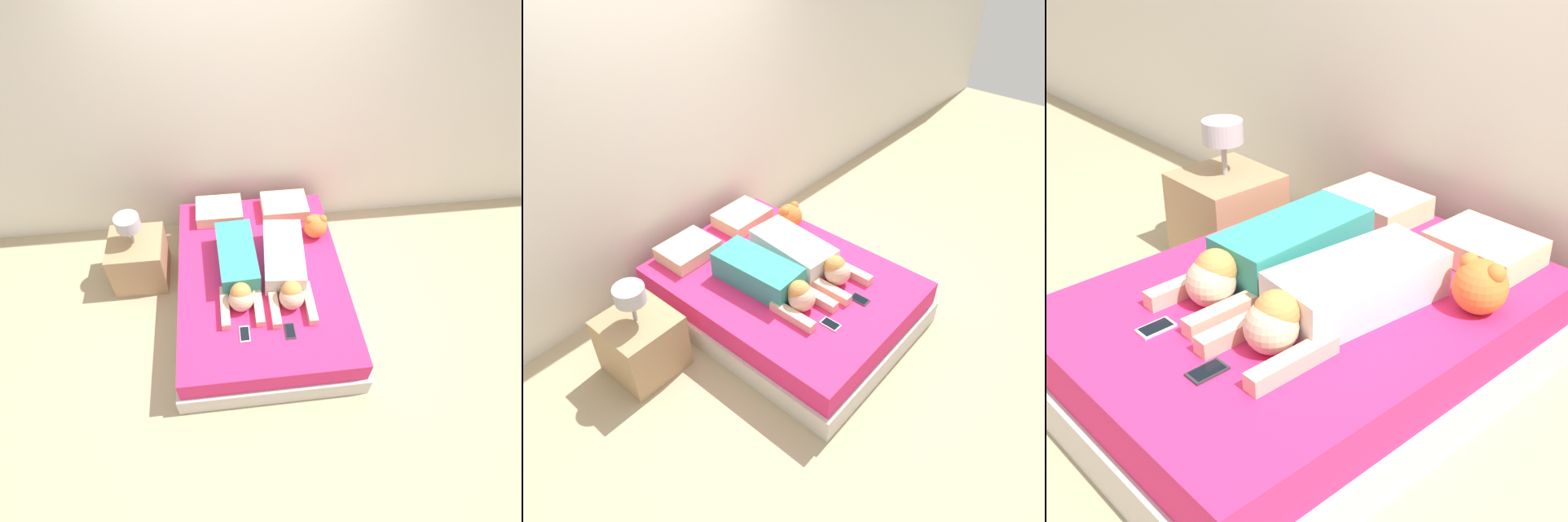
{
  "view_description": "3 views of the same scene",
  "coord_description": "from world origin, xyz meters",
  "views": [
    {
      "loc": [
        -0.26,
        -2.24,
        3.13
      ],
      "look_at": [
        0.0,
        0.0,
        0.55
      ],
      "focal_mm": 28.0,
      "sensor_mm": 36.0,
      "label": 1
    },
    {
      "loc": [
        -2.34,
        -2.0,
        3.03
      ],
      "look_at": [
        0.0,
        0.0,
        0.55
      ],
      "focal_mm": 35.0,
      "sensor_mm": 36.0,
      "label": 2
    },
    {
      "loc": [
        1.88,
        -1.73,
        1.95
      ],
      "look_at": [
        0.0,
        0.0,
        0.55
      ],
      "focal_mm": 50.0,
      "sensor_mm": 36.0,
      "label": 3
    }
  ],
  "objects": [
    {
      "name": "ground_plane",
      "position": [
        0.0,
        0.0,
        0.0
      ],
      "size": [
        12.0,
        12.0,
        0.0
      ],
      "primitive_type": "plane",
      "color": "tan"
    },
    {
      "name": "wall_back",
      "position": [
        0.0,
        1.16,
        1.3
      ],
      "size": [
        12.0,
        0.06,
        2.6
      ],
      "color": "silver",
      "rests_on": "ground_plane"
    },
    {
      "name": "bed",
      "position": [
        0.0,
        0.0,
        0.2
      ],
      "size": [
        1.49,
        2.02,
        0.4
      ],
      "color": "beige",
      "rests_on": "ground_plane"
    },
    {
      "name": "pillow_head_left",
      "position": [
        -0.32,
        0.77,
        0.46
      ],
      "size": [
        0.44,
        0.35,
        0.12
      ],
      "color": "beige",
      "rests_on": "bed"
    },
    {
      "name": "pillow_head_right",
      "position": [
        0.32,
        0.77,
        0.46
      ],
      "size": [
        0.44,
        0.35,
        0.12
      ],
      "color": "beige",
      "rests_on": "bed"
    },
    {
      "name": "person_left",
      "position": [
        -0.2,
        -0.01,
        0.51
      ],
      "size": [
        0.34,
        1.0,
        0.23
      ],
      "color": "teal",
      "rests_on": "bed"
    },
    {
      "name": "person_right",
      "position": [
        0.21,
        -0.04,
        0.5
      ],
      "size": [
        0.4,
        1.03,
        0.23
      ],
      "color": "silver",
      "rests_on": "bed"
    },
    {
      "name": "cell_phone_left",
      "position": [
        -0.19,
        -0.6,
        0.41
      ],
      "size": [
        0.08,
        0.14,
        0.01
      ],
      "color": "silver",
      "rests_on": "bed"
    },
    {
      "name": "cell_phone_right",
      "position": [
        0.16,
        -0.62,
        0.41
      ],
      "size": [
        0.08,
        0.14,
        0.01
      ],
      "color": "#2D2D33",
      "rests_on": "bed"
    },
    {
      "name": "plush_toy",
      "position": [
        0.55,
        0.4,
        0.52
      ],
      "size": [
        0.22,
        0.22,
        0.23
      ],
      "color": "orange",
      "rests_on": "bed"
    },
    {
      "name": "nightstand",
      "position": [
        -1.11,
        0.42,
        0.27
      ],
      "size": [
        0.49,
        0.49,
        0.79
      ],
      "color": "tan",
      "rests_on": "ground_plane"
    }
  ]
}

